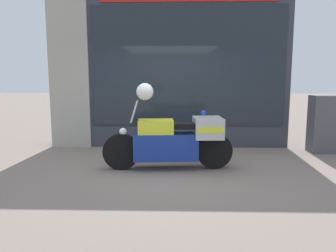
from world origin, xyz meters
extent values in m
plane|color=gray|center=(0.00, 0.00, 0.00)|extent=(60.00, 60.00, 0.00)
cube|color=#333842|center=(0.00, 2.00, 1.92)|extent=(5.81, 0.40, 3.84)
cube|color=#A39E93|center=(-2.42, 2.03, 1.92)|extent=(0.97, 0.55, 3.84)
cube|color=#1E262D|center=(0.45, 1.79, 1.97)|extent=(4.61, 0.02, 2.84)
cube|color=slate|center=(0.41, 2.01, 0.28)|extent=(4.39, 0.30, 0.55)
cube|color=silver|center=(0.41, 2.15, 1.22)|extent=(4.39, 0.02, 1.37)
cube|color=beige|center=(0.41, 2.01, 1.89)|extent=(4.39, 0.30, 0.02)
cube|color=navy|center=(-1.24, 2.01, 1.93)|extent=(0.18, 0.04, 0.06)
cube|color=#B7B2A8|center=(-0.41, 2.01, 1.93)|extent=(0.18, 0.04, 0.06)
cube|color=#C68E19|center=(0.41, 2.01, 1.93)|extent=(0.18, 0.04, 0.06)
cube|color=black|center=(1.23, 2.01, 1.93)|extent=(0.18, 0.04, 0.06)
cube|color=maroon|center=(2.05, 2.01, 1.93)|extent=(0.18, 0.04, 0.06)
cube|color=#2D8E42|center=(-0.61, 1.94, 0.69)|extent=(0.19, 0.02, 0.27)
cube|color=#2866B7|center=(1.43, 1.94, 0.69)|extent=(0.19, 0.01, 0.27)
cylinder|color=black|center=(-0.84, -0.19, 0.34)|extent=(0.69, 0.19, 0.68)
cylinder|color=black|center=(0.90, -0.07, 0.34)|extent=(0.69, 0.19, 0.68)
cube|color=navy|center=(-0.01, -0.13, 0.43)|extent=(1.22, 0.56, 0.49)
cube|color=yellow|center=(-0.20, -0.15, 0.79)|extent=(0.68, 0.48, 0.28)
cube|color=black|center=(0.26, -0.11, 0.82)|extent=(0.72, 0.41, 0.10)
cube|color=#B7B7BC|center=(0.77, -0.08, 0.78)|extent=(0.56, 0.66, 0.38)
cube|color=yellow|center=(0.77, -0.08, 0.78)|extent=(0.51, 0.67, 0.11)
cube|color=#B2BCC6|center=(-0.59, -0.17, 1.10)|extent=(0.17, 0.35, 0.40)
sphere|color=white|center=(-0.80, -0.19, 0.72)|extent=(0.14, 0.14, 0.14)
sphere|color=blue|center=(0.69, -0.08, 1.06)|extent=(0.09, 0.09, 0.09)
cube|color=#4C4C51|center=(3.72, 1.35, 0.65)|extent=(0.95, 0.45, 1.31)
sphere|color=white|center=(-0.39, -0.16, 1.45)|extent=(0.31, 0.31, 0.31)
camera|label=1|loc=(0.20, -6.14, 1.71)|focal=35.00mm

